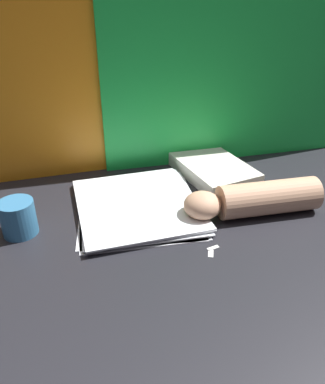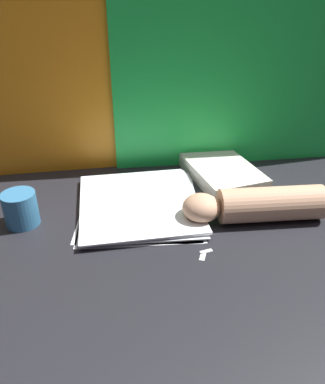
% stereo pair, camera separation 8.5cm
% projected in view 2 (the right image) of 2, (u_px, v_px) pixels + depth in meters
% --- Properties ---
extents(ground_plane, '(6.00, 6.00, 0.00)m').
position_uv_depth(ground_plane, '(156.00, 230.00, 0.83)').
color(ground_plane, black).
extents(backdrop_panel_left, '(0.86, 0.14, 0.51)m').
position_uv_depth(backdrop_panel_left, '(41.00, 78.00, 0.98)').
color(backdrop_panel_left, yellow).
rests_on(backdrop_panel_left, ground_plane).
extents(backdrop_panel_center, '(0.83, 0.10, 0.52)m').
position_uv_depth(backdrop_panel_center, '(142.00, 76.00, 1.00)').
color(backdrop_panel_center, orange).
rests_on(backdrop_panel_center, ground_plane).
extents(backdrop_panel_right, '(0.76, 0.06, 0.57)m').
position_uv_depth(backdrop_panel_right, '(252.00, 63.00, 1.01)').
color(backdrop_panel_right, green).
rests_on(backdrop_panel_right, ground_plane).
extents(paper_stack, '(0.31, 0.34, 0.02)m').
position_uv_depth(paper_stack, '(140.00, 204.00, 0.91)').
color(paper_stack, white).
rests_on(paper_stack, ground_plane).
extents(book_closed, '(0.22, 0.28, 0.04)m').
position_uv_depth(book_closed, '(221.00, 171.00, 1.04)').
color(book_closed, silver).
rests_on(book_closed, ground_plane).
extents(scissors, '(0.10, 0.15, 0.01)m').
position_uv_depth(scissors, '(187.00, 219.00, 0.86)').
color(scissors, silver).
rests_on(scissors, ground_plane).
extents(hand_forearm, '(0.32, 0.09, 0.08)m').
position_uv_depth(hand_forearm, '(256.00, 205.00, 0.84)').
color(hand_forearm, tan).
rests_on(hand_forearm, ground_plane).
extents(paper_scrap_near, '(0.03, 0.02, 0.00)m').
position_uv_depth(paper_scrap_near, '(206.00, 251.00, 0.76)').
color(paper_scrap_near, white).
rests_on(paper_scrap_near, ground_plane).
extents(paper_scrap_mid, '(0.02, 0.03, 0.00)m').
position_uv_depth(paper_scrap_mid, '(203.00, 257.00, 0.74)').
color(paper_scrap_mid, white).
rests_on(paper_scrap_mid, ground_plane).
extents(mug, '(0.07, 0.07, 0.08)m').
position_uv_depth(mug, '(21.00, 209.00, 0.83)').
color(mug, teal).
rests_on(mug, ground_plane).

